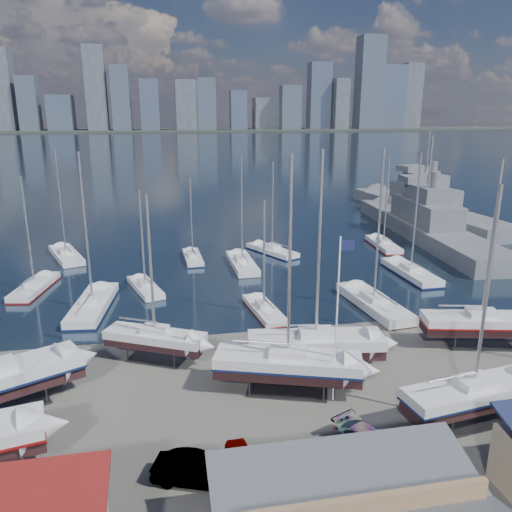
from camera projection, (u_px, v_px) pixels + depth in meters
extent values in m
plane|color=#605E59|center=(276.00, 387.00, 37.33)|extent=(1400.00, 1400.00, 0.00)
cube|color=#19253A|center=(170.00, 145.00, 330.11)|extent=(1400.00, 600.00, 0.40)
cube|color=#2D332D|center=(164.00, 130.00, 575.29)|extent=(1400.00, 80.00, 2.20)
cube|color=#595E66|center=(2.00, 90.00, 532.47)|extent=(22.49, 24.47, 83.83)
cube|color=#3D4756|center=(29.00, 104.00, 534.34)|extent=(19.55, 21.83, 55.97)
cube|color=#475166|center=(61.00, 113.00, 548.42)|extent=(26.03, 30.49, 37.14)
cube|color=#595E66|center=(96.00, 88.00, 537.78)|extent=(21.60, 16.58, 87.63)
cube|color=#3D4756|center=(121.00, 98.00, 546.51)|extent=(19.42, 28.42, 67.60)
cube|color=#475166|center=(150.00, 105.00, 556.90)|extent=(20.24, 23.80, 54.09)
cube|color=#595E66|center=(187.00, 105.00, 561.21)|extent=(24.62, 19.72, 54.00)
cube|color=#3D4756|center=(206.00, 104.00, 563.22)|extent=(20.75, 17.93, 55.97)
cube|color=#475166|center=(238.00, 110.00, 570.01)|extent=(18.36, 16.25, 43.03)
cube|color=#595E66|center=(266.00, 113.00, 595.42)|extent=(28.49, 22.03, 35.69)
cube|color=#3D4756|center=(290.00, 107.00, 581.39)|extent=(23.34, 17.87, 49.11)
cube|color=#475166|center=(319.00, 96.00, 598.83)|extent=(25.35, 19.79, 75.95)
cube|color=#595E66|center=(339.00, 104.00, 599.43)|extent=(17.00, 27.45, 57.67)
cube|color=#3D4756|center=(369.00, 83.00, 599.42)|extent=(29.28, 24.05, 106.04)
cube|color=#475166|center=(390.00, 97.00, 618.50)|extent=(30.82, 28.37, 74.41)
cube|color=#595E66|center=(411.00, 96.00, 625.21)|extent=(21.74, 17.03, 77.48)
cube|color=#50545C|center=(362.00, 507.00, 21.25)|extent=(12.60, 8.40, 1.27)
cube|color=#2D2D33|center=(156.00, 359.00, 41.33)|extent=(5.06, 3.97, 0.16)
cube|color=black|center=(155.00, 343.00, 40.93)|extent=(8.37, 5.58, 0.67)
cube|color=silver|center=(155.00, 336.00, 40.75)|extent=(8.53, 5.89, 0.67)
cube|color=silver|center=(154.00, 329.00, 40.59)|extent=(2.50, 2.20, 0.50)
cylinder|color=#B2B2B7|center=(151.00, 266.00, 39.10)|extent=(0.22, 0.22, 11.31)
cube|color=#2D2D33|center=(287.00, 390.00, 36.77)|extent=(6.38, 4.37, 0.16)
cube|color=black|center=(288.00, 371.00, 36.35)|extent=(10.86, 5.73, 0.85)
cube|color=silver|center=(288.00, 360.00, 36.11)|extent=(11.00, 6.15, 0.85)
cube|color=#0E1A46|center=(288.00, 365.00, 36.22)|extent=(11.11, 6.21, 0.17)
cube|color=silver|center=(288.00, 352.00, 35.93)|extent=(3.08, 2.52, 0.50)
cylinder|color=#B2B2B7|center=(290.00, 260.00, 34.03)|extent=(0.22, 0.22, 14.31)
cube|color=#2D2D33|center=(315.00, 368.00, 39.94)|extent=(6.16, 3.44, 0.16)
cube|color=black|center=(316.00, 350.00, 39.52)|extent=(10.89, 3.94, 0.85)
cube|color=silver|center=(316.00, 340.00, 39.29)|extent=(10.95, 4.38, 0.85)
cube|color=silver|center=(316.00, 332.00, 39.10)|extent=(2.88, 2.13, 0.50)
cylinder|color=#B2B2B7|center=(319.00, 247.00, 37.19)|extent=(0.22, 0.22, 14.38)
cube|color=#2D2D33|center=(470.00, 421.00, 33.06)|extent=(5.59, 3.16, 0.16)
cube|color=black|center=(472.00, 401.00, 32.64)|extent=(9.87, 3.65, 0.77)
cube|color=silver|center=(474.00, 390.00, 32.43)|extent=(9.92, 4.05, 0.77)
cube|color=#0E1A46|center=(473.00, 395.00, 32.53)|extent=(10.02, 4.09, 0.15)
cube|color=silver|center=(475.00, 381.00, 32.26)|extent=(2.62, 1.95, 0.50)
cylinder|color=#B2B2B7|center=(487.00, 290.00, 30.54)|extent=(0.22, 0.22, 13.01)
cube|color=#2D2D33|center=(478.00, 344.00, 44.03)|extent=(5.88, 3.63, 0.16)
cube|color=black|center=(480.00, 328.00, 43.62)|extent=(10.22, 4.47, 0.80)
cube|color=silver|center=(481.00, 320.00, 43.40)|extent=(10.31, 4.88, 0.80)
cube|color=maroon|center=(481.00, 324.00, 43.50)|extent=(10.42, 4.92, 0.16)
cube|color=silver|center=(482.00, 313.00, 43.22)|extent=(2.79, 2.17, 0.50)
cylinder|color=#B2B2B7|center=(492.00, 241.00, 41.44)|extent=(0.22, 0.22, 13.43)
cube|color=black|center=(35.00, 293.00, 57.66)|extent=(3.82, 9.39, 0.73)
cube|color=silver|center=(35.00, 287.00, 57.46)|extent=(4.20, 9.46, 0.73)
cube|color=maroon|center=(35.00, 289.00, 57.55)|extent=(4.24, 9.55, 0.15)
cube|color=silver|center=(34.00, 282.00, 57.29)|extent=(1.93, 2.53, 0.50)
cylinder|color=#B2B2B7|center=(28.00, 231.00, 55.66)|extent=(0.22, 0.22, 12.34)
cube|color=black|center=(67.00, 261.00, 70.29)|extent=(5.99, 10.67, 0.84)
cube|color=silver|center=(66.00, 255.00, 70.06)|extent=(6.40, 10.82, 0.84)
cube|color=silver|center=(66.00, 250.00, 69.88)|extent=(2.56, 3.06, 0.50)
cylinder|color=#B2B2B7|center=(60.00, 202.00, 68.00)|extent=(0.22, 0.22, 14.12)
cube|color=black|center=(94.00, 312.00, 52.10)|extent=(3.96, 11.46, 0.90)
cube|color=silver|center=(93.00, 304.00, 51.85)|extent=(4.43, 11.52, 0.90)
cube|color=#0E1A46|center=(93.00, 308.00, 51.96)|extent=(4.47, 11.63, 0.18)
cube|color=silver|center=(92.00, 298.00, 51.66)|extent=(2.20, 3.01, 0.50)
cylinder|color=#B2B2B7|center=(86.00, 229.00, 49.64)|extent=(0.22, 0.22, 15.16)
cube|color=black|center=(146.00, 293.00, 57.57)|extent=(4.18, 8.27, 0.65)
cube|color=silver|center=(145.00, 287.00, 57.39)|extent=(4.51, 8.37, 0.65)
cube|color=silver|center=(145.00, 283.00, 57.23)|extent=(1.88, 2.32, 0.50)
cylinder|color=#B2B2B7|center=(142.00, 239.00, 55.81)|extent=(0.22, 0.22, 10.89)
cube|color=black|center=(193.00, 262.00, 69.55)|extent=(2.18, 7.99, 0.63)
cube|color=silver|center=(193.00, 257.00, 69.38)|extent=(2.52, 8.00, 0.63)
cube|color=#0E1A46|center=(193.00, 259.00, 69.46)|extent=(2.54, 8.08, 0.13)
cube|color=silver|center=(193.00, 253.00, 69.22)|extent=(1.40, 2.03, 0.50)
cylinder|color=#B2B2B7|center=(191.00, 217.00, 67.82)|extent=(0.22, 0.22, 10.69)
cube|color=black|center=(264.00, 315.00, 51.06)|extent=(2.91, 8.23, 0.64)
cube|color=silver|center=(264.00, 309.00, 50.88)|extent=(3.25, 8.27, 0.64)
cube|color=maroon|center=(264.00, 312.00, 50.96)|extent=(3.28, 8.36, 0.13)
cube|color=silver|center=(264.00, 304.00, 50.72)|extent=(1.59, 2.17, 0.50)
cylinder|color=#B2B2B7|center=(264.00, 255.00, 49.30)|extent=(0.22, 0.22, 10.87)
cube|color=black|center=(242.00, 269.00, 66.57)|extent=(2.66, 10.23, 0.81)
cube|color=silver|center=(242.00, 263.00, 66.35)|extent=(3.09, 10.24, 0.81)
cube|color=silver|center=(242.00, 258.00, 66.17)|extent=(1.77, 2.58, 0.50)
cylinder|color=#B2B2B7|center=(242.00, 209.00, 64.35)|extent=(0.22, 0.22, 13.74)
cube|color=black|center=(272.00, 255.00, 72.90)|extent=(6.12, 9.22, 0.74)
cube|color=silver|center=(272.00, 250.00, 72.70)|extent=(6.47, 9.40, 0.74)
cube|color=#0E1A46|center=(272.00, 253.00, 72.79)|extent=(6.53, 9.49, 0.15)
cube|color=silver|center=(272.00, 246.00, 72.53)|extent=(2.42, 2.76, 0.50)
cylinder|color=#B2B2B7|center=(273.00, 206.00, 70.89)|extent=(0.22, 0.22, 12.45)
cube|color=black|center=(373.00, 311.00, 52.54)|extent=(3.89, 11.68, 0.92)
cube|color=silver|center=(374.00, 303.00, 52.29)|extent=(4.37, 11.73, 0.92)
cube|color=silver|center=(374.00, 296.00, 52.09)|extent=(2.21, 3.05, 0.50)
cylinder|color=#B2B2B7|center=(379.00, 226.00, 50.03)|extent=(0.22, 0.22, 15.47)
cube|color=black|center=(410.00, 278.00, 62.84)|extent=(2.81, 10.66, 0.85)
cube|color=silver|center=(411.00, 272.00, 62.61)|extent=(3.26, 10.67, 0.85)
cube|color=#0E1A46|center=(410.00, 275.00, 62.72)|extent=(3.29, 10.78, 0.17)
cube|color=silver|center=(411.00, 267.00, 62.42)|extent=(1.85, 2.70, 0.50)
cylinder|color=#B2B2B7|center=(416.00, 212.00, 60.53)|extent=(0.22, 0.22, 14.31)
cube|color=black|center=(383.00, 249.00, 76.21)|extent=(3.04, 9.70, 0.76)
cube|color=silver|center=(383.00, 244.00, 76.00)|extent=(3.44, 9.73, 0.76)
cube|color=maroon|center=(383.00, 247.00, 76.10)|extent=(3.47, 9.83, 0.15)
cube|color=silver|center=(384.00, 240.00, 75.83)|extent=(1.79, 2.51, 0.50)
cylinder|color=#B2B2B7|center=(387.00, 200.00, 74.13)|extent=(0.22, 0.22, 12.89)
cube|color=slate|center=(424.00, 234.00, 82.76)|extent=(10.74, 45.29, 4.04)
cube|color=slate|center=(426.00, 211.00, 81.72)|extent=(6.98, 16.11, 3.60)
cube|color=slate|center=(428.00, 193.00, 80.89)|extent=(5.01, 9.29, 2.40)
cube|color=slate|center=(417.00, 179.00, 84.71)|extent=(5.37, 4.87, 1.20)
cylinder|color=#B2B2B7|center=(431.00, 161.00, 79.46)|extent=(0.30, 0.30, 8.00)
cube|color=slate|center=(422.00, 214.00, 98.88)|extent=(10.76, 46.32, 4.13)
cube|color=slate|center=(424.00, 195.00, 97.81)|extent=(7.06, 16.46, 3.60)
cube|color=slate|center=(425.00, 180.00, 96.99)|extent=(5.08, 9.48, 2.40)
cube|color=slate|center=(413.00, 168.00, 100.78)|extent=(5.47, 4.96, 1.20)
cylinder|color=#B2B2B7|center=(428.00, 152.00, 95.56)|extent=(0.30, 0.30, 8.00)
imported|color=gray|center=(241.00, 463.00, 28.22)|extent=(1.58, 3.77, 1.28)
imported|color=gray|center=(196.00, 470.00, 27.42)|extent=(5.12, 3.24, 1.59)
imported|color=gray|center=(313.00, 495.00, 25.83)|extent=(3.77, 5.28, 1.34)
imported|color=gray|center=(372.00, 445.00, 29.57)|extent=(4.09, 5.71, 1.54)
cylinder|color=white|center=(337.00, 322.00, 33.98)|extent=(0.12, 0.12, 11.99)
cube|color=#161C46|center=(347.00, 245.00, 32.59)|extent=(1.00, 0.05, 0.70)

